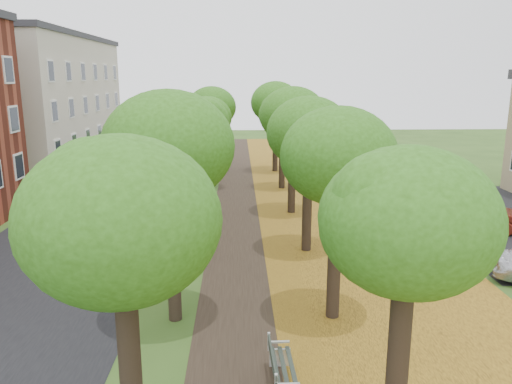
{
  "coord_description": "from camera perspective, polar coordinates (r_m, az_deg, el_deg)",
  "views": [
    {
      "loc": [
        -0.26,
        -7.97,
        7.22
      ],
      "look_at": [
        0.48,
        12.19,
        2.5
      ],
      "focal_mm": 35.0,
      "sensor_mm": 36.0,
      "label": 1
    }
  ],
  "objects": [
    {
      "name": "street_asphalt",
      "position": [
        25.14,
        -18.79,
        -4.24
      ],
      "size": [
        8.0,
        70.0,
        0.01
      ],
      "primitive_type": "cube",
      "color": "black",
      "rests_on": "ground"
    },
    {
      "name": "footpath",
      "position": [
        24.08,
        -1.38,
        -4.28
      ],
      "size": [
        3.2,
        70.0,
        0.01
      ],
      "primitive_type": "cube",
      "color": "black",
      "rests_on": "ground"
    },
    {
      "name": "leaf_verge",
      "position": [
        24.64,
        10.35,
        -4.08
      ],
      "size": [
        7.5,
        70.0,
        0.01
      ],
      "primitive_type": "cube",
      "color": "#B17F20",
      "rests_on": "ground"
    },
    {
      "name": "parking_lot",
      "position": [
        28.56,
        26.83,
        -2.92
      ],
      "size": [
        9.0,
        16.0,
        0.01
      ],
      "primitive_type": "cube",
      "color": "black",
      "rests_on": "ground"
    },
    {
      "name": "tree_row_west",
      "position": [
        23.17,
        -6.94,
        7.14
      ],
      "size": [
        3.4,
        33.4,
        6.32
      ],
      "color": "black",
      "rests_on": "ground"
    },
    {
      "name": "tree_row_east",
      "position": [
        23.27,
        5.02,
        7.2
      ],
      "size": [
        3.4,
        33.4,
        6.32
      ],
      "color": "black",
      "rests_on": "ground"
    },
    {
      "name": "building_cream",
      "position": [
        44.3,
        -24.64,
        9.39
      ],
      "size": [
        10.3,
        20.3,
        10.4
      ],
      "color": "beige",
      "rests_on": "ground"
    },
    {
      "name": "bench",
      "position": [
        12.46,
        2.9,
        -19.59
      ],
      "size": [
        0.62,
        1.96,
        0.92
      ],
      "rotation": [
        0.0,
        0.0,
        1.6
      ],
      "color": "#242D26",
      "rests_on": "ground"
    },
    {
      "name": "car_red",
      "position": [
        26.13,
        23.77,
        -2.32
      ],
      "size": [
        4.79,
        3.22,
        1.49
      ],
      "primitive_type": "imported",
      "rotation": [
        0.0,
        0.0,
        1.17
      ],
      "color": "maroon",
      "rests_on": "ground"
    },
    {
      "name": "car_grey",
      "position": [
        27.35,
        22.3,
        -1.75
      ],
      "size": [
        4.73,
        2.76,
        1.29
      ],
      "primitive_type": "imported",
      "rotation": [
        0.0,
        0.0,
        1.34
      ],
      "color": "#2F2E33",
      "rests_on": "ground"
    },
    {
      "name": "car_white",
      "position": [
        29.73,
        20.22,
        -0.4
      ],
      "size": [
        5.21,
        3.51,
        1.33
      ],
      "primitive_type": "imported",
      "rotation": [
        0.0,
        0.0,
        1.87
      ],
      "color": "white",
      "rests_on": "ground"
    }
  ]
}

